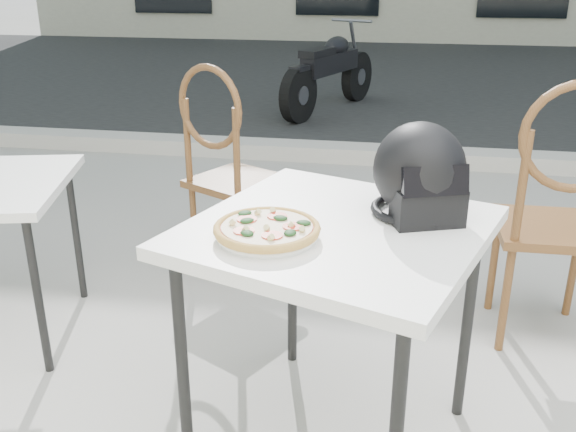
% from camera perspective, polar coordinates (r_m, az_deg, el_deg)
% --- Properties ---
extents(ground, '(80.00, 80.00, 0.00)m').
position_cam_1_polar(ground, '(2.45, 17.10, -16.56)').
color(ground, '#9D9B95').
rests_on(ground, ground).
extents(street_asphalt, '(30.00, 8.00, 0.00)m').
position_cam_1_polar(street_asphalt, '(9.05, 12.52, 11.84)').
color(street_asphalt, black).
rests_on(street_asphalt, ground).
extents(curb, '(30.00, 0.25, 0.12)m').
position_cam_1_polar(curb, '(5.13, 13.78, 5.05)').
color(curb, '#ACA8A0').
rests_on(curb, ground).
extents(cafe_table_main, '(1.03, 1.03, 0.77)m').
position_cam_1_polar(cafe_table_main, '(1.89, 4.29, -2.75)').
color(cafe_table_main, white).
rests_on(cafe_table_main, ground).
extents(plate, '(0.32, 0.32, 0.02)m').
position_cam_1_polar(plate, '(1.77, -1.88, -1.73)').
color(plate, white).
rests_on(plate, cafe_table_main).
extents(pizza, '(0.33, 0.33, 0.04)m').
position_cam_1_polar(pizza, '(1.76, -1.88, -1.09)').
color(pizza, tan).
rests_on(pizza, plate).
extents(helmet, '(0.35, 0.36, 0.28)m').
position_cam_1_polar(helmet, '(1.93, 11.66, 3.55)').
color(helmet, black).
rests_on(helmet, cafe_table_main).
extents(cafe_chair_main, '(0.43, 0.43, 1.11)m').
position_cam_1_polar(cafe_chair_main, '(2.67, 23.03, 1.06)').
color(cafe_chair_main, brown).
rests_on(cafe_chair_main, ground).
extents(cafe_chair_side, '(0.55, 0.55, 1.06)m').
position_cam_1_polar(cafe_chair_side, '(3.12, -5.51, 5.02)').
color(cafe_chair_side, brown).
rests_on(cafe_chair_side, ground).
extents(motorcycle, '(0.78, 1.72, 0.90)m').
position_cam_1_polar(motorcycle, '(6.84, 3.78, 12.57)').
color(motorcycle, black).
rests_on(motorcycle, street_asphalt).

